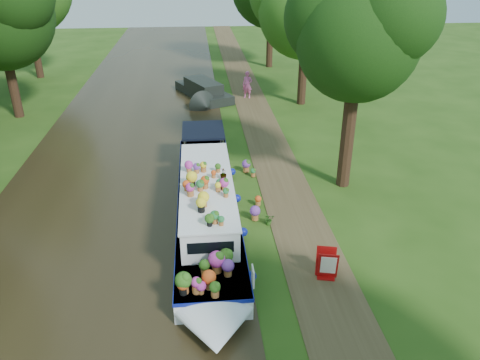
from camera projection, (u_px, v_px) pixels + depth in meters
name	position (u px, v px, depth m)	size (l,w,h in m)	color
ground	(268.00, 224.00, 17.75)	(100.00, 100.00, 0.00)	#254611
canal_water	(107.00, 232.00, 17.24)	(10.00, 100.00, 0.02)	black
towpath	(299.00, 223.00, 17.84)	(2.20, 100.00, 0.03)	#483A21
plant_boat	(207.00, 206.00, 17.31)	(2.29, 13.52, 2.29)	white
tree_near_overhang	(358.00, 30.00, 17.86)	(5.52, 5.28, 8.99)	black
tree_near_mid	(306.00, 2.00, 28.69)	(6.90, 6.60, 9.40)	black
second_boat	(203.00, 91.00, 32.36)	(4.07, 6.90, 1.25)	black
sandwich_board	(327.00, 265.00, 14.69)	(0.66, 0.62, 1.00)	#9D0B0B
pedestrian_pink	(247.00, 85.00, 32.21)	(0.67, 0.44, 1.83)	#DC5A71
verge_plant	(269.00, 219.00, 17.67)	(0.39, 0.33, 0.43)	#2F5E1C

